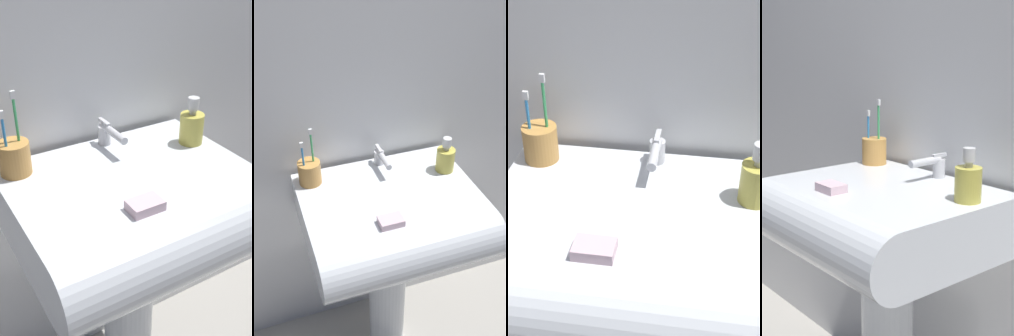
# 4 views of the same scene
# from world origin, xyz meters

# --- Properties ---
(wall_back) EXTENTS (5.00, 0.05, 2.40)m
(wall_back) POSITION_xyz_m (0.00, 0.27, 1.20)
(wall_back) COLOR white
(wall_back) RESTS_ON ground
(sink_basin) EXTENTS (0.63, 0.53, 0.17)m
(sink_basin) POSITION_xyz_m (0.00, -0.06, 0.80)
(sink_basin) COLOR white
(sink_basin) RESTS_ON sink_pedestal
(faucet) EXTENTS (0.04, 0.14, 0.07)m
(faucet) POSITION_xyz_m (0.03, 0.16, 0.93)
(faucet) COLOR silver
(faucet) RESTS_ON sink_basin
(toothbrush_cup) EXTENTS (0.08, 0.08, 0.22)m
(toothbrush_cup) POSITION_xyz_m (-0.25, 0.15, 0.94)
(toothbrush_cup) COLOR #D19347
(toothbrush_cup) RESTS_ON sink_basin
(soap_bottle) EXTENTS (0.07, 0.07, 0.14)m
(soap_bottle) POSITION_xyz_m (0.25, 0.06, 0.94)
(soap_bottle) COLOR gold
(soap_bottle) RESTS_ON sink_basin
(bar_soap) EXTENTS (0.08, 0.06, 0.02)m
(bar_soap) POSITION_xyz_m (-0.05, -0.16, 0.90)
(bar_soap) COLOR silver
(bar_soap) RESTS_ON sink_basin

